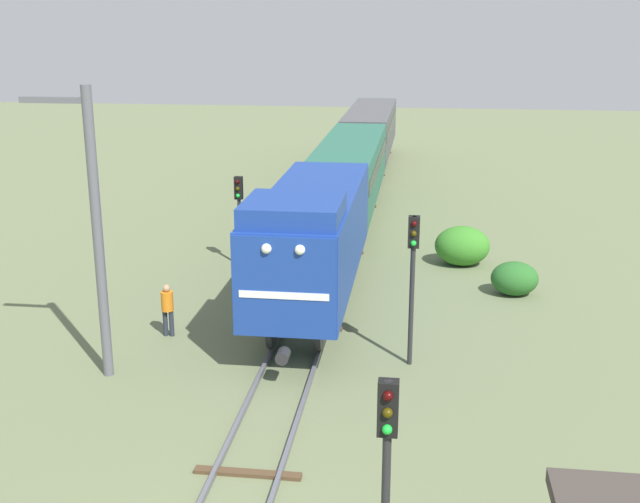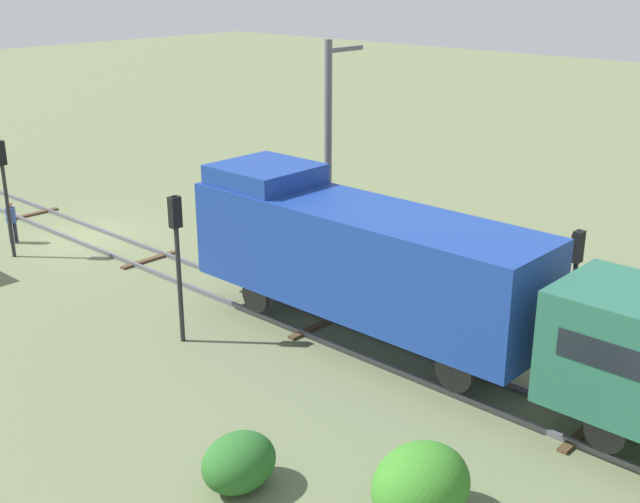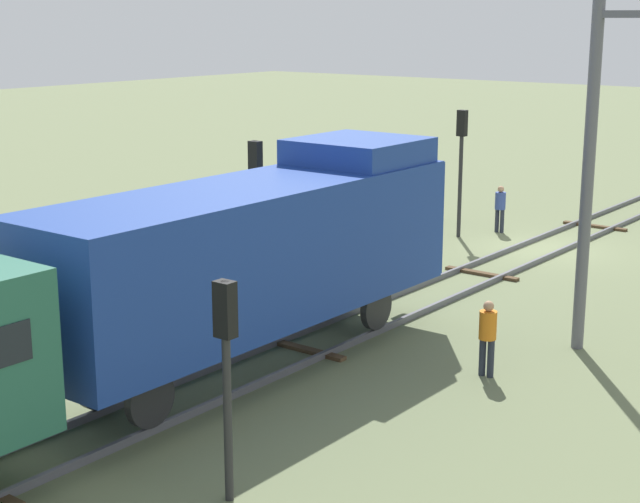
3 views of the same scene
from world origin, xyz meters
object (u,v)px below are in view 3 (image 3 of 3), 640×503
(traffic_signal_mid, at_px, (256,192))
(catenary_mast, at_px, (591,168))
(worker_by_signal, at_px, (488,332))
(traffic_signal_near, at_px, (461,150))
(locomotive, at_px, (259,247))
(relay_hut, at_px, (370,183))
(traffic_signal_far, at_px, (227,349))
(worker_near_track, at_px, (500,205))

(traffic_signal_mid, distance_m, catenary_mast, 8.74)
(worker_by_signal, bearing_deg, traffic_signal_near, -15.66)
(locomotive, bearing_deg, catenary_mast, -132.07)
(worker_by_signal, height_order, relay_hut, relay_hut)
(traffic_signal_near, height_order, traffic_signal_far, traffic_signal_near)
(traffic_signal_far, height_order, catenary_mast, catenary_mast)
(worker_by_signal, relative_size, catenary_mast, 0.21)
(traffic_signal_near, bearing_deg, worker_by_signal, 122.25)
(traffic_signal_near, relative_size, worker_by_signal, 2.63)
(locomotive, distance_m, catenary_mast, 7.70)
(worker_by_signal, bearing_deg, catenary_mast, -63.96)
(traffic_signal_near, xyz_separation_m, traffic_signal_far, (-6.80, 19.24, -0.53))
(traffic_signal_near, distance_m, relay_hut, 4.68)
(traffic_signal_mid, bearing_deg, catenary_mast, -167.86)
(worker_near_track, distance_m, worker_by_signal, 14.81)
(traffic_signal_near, height_order, traffic_signal_mid, traffic_signal_near)
(traffic_signal_far, relative_size, worker_by_signal, 2.15)
(traffic_signal_mid, distance_m, relay_hut, 12.08)
(worker_near_track, xyz_separation_m, catenary_mast, (-7.46, 10.27, 3.28))
(locomotive, height_order, traffic_signal_mid, locomotive)
(locomotive, bearing_deg, worker_near_track, -81.40)
(locomotive, bearing_deg, relay_hut, -63.48)
(traffic_signal_near, height_order, catenary_mast, catenary_mast)
(traffic_signal_far, bearing_deg, worker_near_track, -73.88)
(traffic_signal_mid, bearing_deg, locomotive, 131.91)
(traffic_signal_far, bearing_deg, locomotive, -53.65)
(worker_near_track, relative_size, catenary_mast, 0.21)
(worker_by_signal, bearing_deg, traffic_signal_mid, 33.33)
(traffic_signal_mid, bearing_deg, worker_by_signal, 171.24)
(worker_near_track, bearing_deg, traffic_signal_mid, -123.75)
(traffic_signal_near, distance_m, worker_near_track, 2.72)
(traffic_signal_mid, height_order, relay_hut, traffic_signal_mid)
(traffic_signal_near, distance_m, catenary_mast, 12.08)
(worker_near_track, relative_size, worker_by_signal, 1.00)
(traffic_signal_near, distance_m, worker_by_signal, 14.03)
(worker_near_track, bearing_deg, catenary_mast, -83.01)
(catenary_mast, bearing_deg, worker_near_track, -53.99)
(traffic_signal_mid, relative_size, traffic_signal_far, 1.21)
(worker_by_signal, distance_m, catenary_mast, 4.52)
(traffic_signal_mid, distance_m, traffic_signal_far, 11.16)
(traffic_signal_mid, xyz_separation_m, traffic_signal_far, (-7.00, 8.68, -0.50))
(traffic_signal_mid, xyz_separation_m, worker_near_track, (-1.00, -12.09, -2.07))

